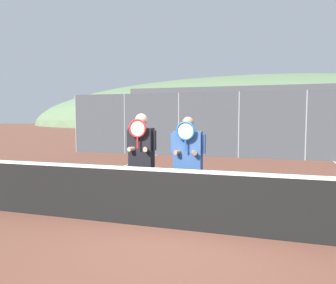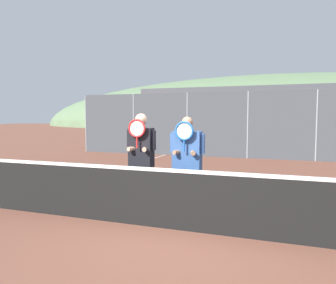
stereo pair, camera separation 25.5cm
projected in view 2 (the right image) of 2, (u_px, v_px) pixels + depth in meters
The scene contains 10 objects.
ground_plane at pixel (182, 230), 5.12m from camera, with size 120.00×120.00×0.00m, color brown.
hill_distant at pixel (276, 126), 60.10m from camera, with size 92.57×51.43×18.00m.
clubhouse_building at pixel (283, 116), 21.28m from camera, with size 17.73×5.50×3.58m.
fence_back at pixel (248, 125), 13.80m from camera, with size 16.02×0.06×2.84m.
tennis_net at pixel (182, 199), 5.08m from camera, with size 9.98×0.09×1.07m.
court_line_left_sideline at pixel (87, 180), 9.18m from camera, with size 0.05×16.00×0.01m, color white.
player_leftmost at pixel (141, 155), 5.83m from camera, with size 0.56×0.34×1.83m.
player_center_left at pixel (187, 159), 5.61m from camera, with size 0.62×0.34×1.78m.
car_far_left at pixel (181, 134), 16.98m from camera, with size 4.23×2.00×1.71m.
car_left_of_center at pixel (282, 135), 15.37m from camera, with size 4.20×2.04×1.73m.
Camera 2 is at (1.48, -4.77, 1.78)m, focal length 35.00 mm.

